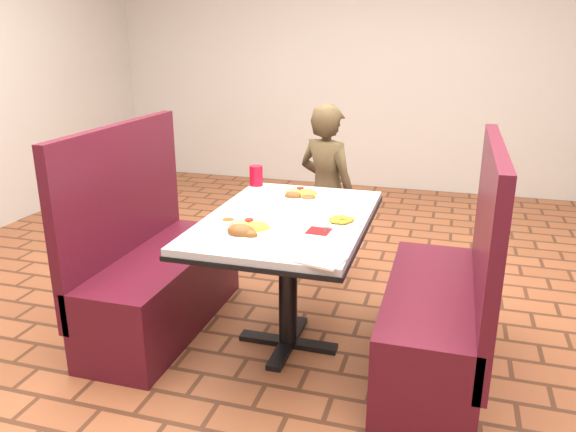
# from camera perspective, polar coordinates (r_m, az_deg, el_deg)

# --- Properties ---
(dining_table) EXTENTS (0.81, 1.21, 0.75)m
(dining_table) POSITION_cam_1_polar(r_m,az_deg,el_deg) (2.91, 0.00, -1.80)
(dining_table) COLOR #B8BABD
(dining_table) RESTS_ON ground
(booth_bench_left) EXTENTS (0.47, 1.20, 1.17)m
(booth_bench_left) POSITION_cam_1_polar(r_m,az_deg,el_deg) (3.33, -13.37, -5.69)
(booth_bench_left) COLOR #551322
(booth_bench_left) RESTS_ON ground
(booth_bench_right) EXTENTS (0.47, 1.20, 1.17)m
(booth_bench_right) POSITION_cam_1_polar(r_m,az_deg,el_deg) (2.93, 15.34, -9.23)
(booth_bench_right) COLOR #551322
(booth_bench_right) RESTS_ON ground
(diner_person) EXTENTS (0.52, 0.45, 1.21)m
(diner_person) POSITION_cam_1_polar(r_m,az_deg,el_deg) (3.86, 3.94, 2.43)
(diner_person) COLOR brown
(diner_person) RESTS_ON ground
(near_dinner_plate) EXTENTS (0.30, 0.30, 0.09)m
(near_dinner_plate) POSITION_cam_1_polar(r_m,az_deg,el_deg) (2.62, -4.25, -1.10)
(near_dinner_plate) COLOR white
(near_dinner_plate) RESTS_ON dining_table
(far_dinner_plate) EXTENTS (0.28, 0.28, 0.07)m
(far_dinner_plate) POSITION_cam_1_polar(r_m,az_deg,el_deg) (3.19, 1.30, 2.33)
(far_dinner_plate) COLOR white
(far_dinner_plate) RESTS_ON dining_table
(plantain_plate) EXTENTS (0.20, 0.20, 0.03)m
(plantain_plate) POSITION_cam_1_polar(r_m,az_deg,el_deg) (2.76, 5.47, -0.58)
(plantain_plate) COLOR white
(plantain_plate) RESTS_ON dining_table
(maroon_napkin) EXTENTS (0.11, 0.11, 0.00)m
(maroon_napkin) POSITION_cam_1_polar(r_m,az_deg,el_deg) (2.66, 3.13, -1.53)
(maroon_napkin) COLOR #620E0F
(maroon_napkin) RESTS_ON dining_table
(spoon_utensil) EXTENTS (0.03, 0.14, 0.00)m
(spoon_utensil) POSITION_cam_1_polar(r_m,az_deg,el_deg) (2.70, 3.88, -1.15)
(spoon_utensil) COLOR silver
(spoon_utensil) RESTS_ON dining_table
(red_tumbler) EXTENTS (0.08, 0.08, 0.12)m
(red_tumbler) POSITION_cam_1_polar(r_m,az_deg,el_deg) (3.45, -3.25, 4.12)
(red_tumbler) COLOR red
(red_tumbler) RESTS_ON dining_table
(paper_napkin) EXTENTS (0.21, 0.18, 0.01)m
(paper_napkin) POSITION_cam_1_polar(r_m,az_deg,el_deg) (2.31, 3.27, -4.53)
(paper_napkin) COLOR white
(paper_napkin) RESTS_ON dining_table
(knife_utensil) EXTENTS (0.03, 0.16, 0.00)m
(knife_utensil) POSITION_cam_1_polar(r_m,az_deg,el_deg) (2.58, -4.61, -1.96)
(knife_utensil) COLOR #BBBCC0
(knife_utensil) RESTS_ON dining_table
(fork_utensil) EXTENTS (0.04, 0.13, 0.00)m
(fork_utensil) POSITION_cam_1_polar(r_m,az_deg,el_deg) (2.59, -4.40, -1.91)
(fork_utensil) COLOR silver
(fork_utensil) RESTS_ON dining_table
(lettuce_shreds) EXTENTS (0.28, 0.32, 0.00)m
(lettuce_shreds) POSITION_cam_1_polar(r_m,az_deg,el_deg) (2.92, 1.09, 0.30)
(lettuce_shreds) COLOR #97CA51
(lettuce_shreds) RESTS_ON dining_table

